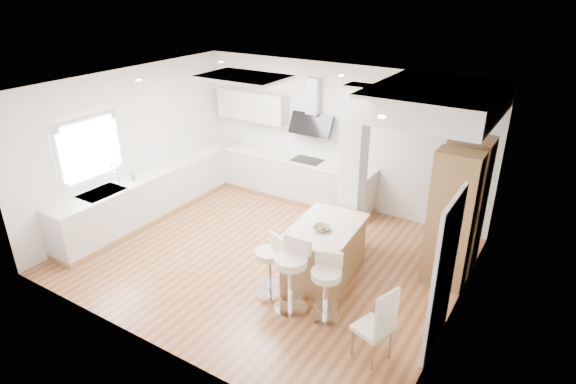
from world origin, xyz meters
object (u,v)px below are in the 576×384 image
Objects in this scene: peninsula at (324,250)px; dining_chair at (379,324)px; bar_stool_b at (292,272)px; bar_stool_a at (270,263)px; bar_stool_c at (326,284)px.

dining_chair is (1.41, -1.29, 0.12)m from peninsula.
bar_stool_a is at bearing 163.47° from bar_stool_b.
peninsula is 0.96m from bar_stool_a.
bar_stool_a reaches higher than peninsula.
bar_stool_b is at bearing -93.75° from peninsula.
peninsula is 1.42× the size of dining_chair.
peninsula is at bearing 102.38° from bar_stool_c.
peninsula is at bearing 84.55° from bar_stool_a.
bar_stool_c is (0.93, -0.05, 0.02)m from bar_stool_a.
dining_chair is (1.40, -0.31, -0.04)m from bar_stool_b.
dining_chair is at bearing -46.80° from peninsula.
bar_stool_b is (0.44, -0.13, 0.08)m from bar_stool_a.
bar_stool_c reaches higher than peninsula.
bar_stool_a is (-0.43, -0.85, 0.09)m from peninsula.
dining_chair is (0.90, -0.38, 0.01)m from bar_stool_c.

